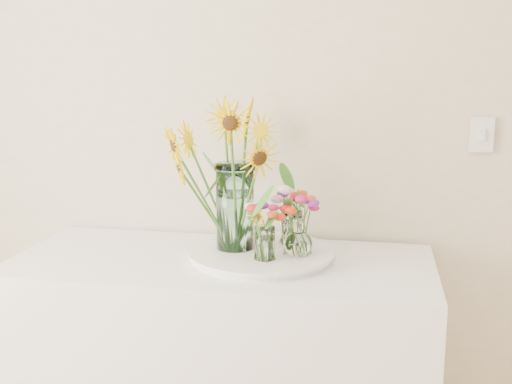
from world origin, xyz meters
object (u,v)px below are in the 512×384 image
(counter, at_px, (223,383))
(small_vase_b, at_px, (298,236))
(tray, at_px, (261,255))
(small_vase_c, at_px, (292,228))
(small_vase_a, at_px, (265,244))
(mason_jar, at_px, (235,207))

(counter, bearing_deg, small_vase_b, 1.04)
(tray, relative_size, small_vase_c, 3.70)
(small_vase_a, bearing_deg, small_vase_b, 36.14)
(tray, height_order, small_vase_a, small_vase_a)
(small_vase_a, bearing_deg, small_vase_c, 71.26)
(small_vase_a, xyz_separation_m, small_vase_b, (0.10, 0.07, 0.01))
(small_vase_b, bearing_deg, small_vase_c, 107.57)
(tray, xyz_separation_m, mason_jar, (-0.09, 0.01, 0.16))
(counter, xyz_separation_m, small_vase_c, (0.22, 0.12, 0.54))
(mason_jar, height_order, small_vase_a, mason_jar)
(counter, relative_size, small_vase_b, 10.36)
(mason_jar, bearing_deg, small_vase_b, -8.65)
(tray, relative_size, small_vase_a, 4.13)
(tray, height_order, small_vase_c, small_vase_c)
(tray, relative_size, mason_jar, 1.57)
(counter, relative_size, small_vase_a, 12.51)
(counter, height_order, small_vase_c, small_vase_c)
(tray, bearing_deg, small_vase_c, 44.79)
(mason_jar, bearing_deg, tray, -6.92)
(small_vase_a, bearing_deg, counter, 157.05)
(counter, height_order, mason_jar, mason_jar)
(counter, distance_m, mason_jar, 0.62)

